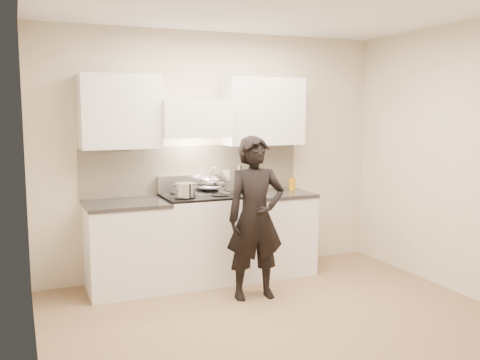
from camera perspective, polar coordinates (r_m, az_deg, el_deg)
name	(u,v)px	position (r m, az deg, el deg)	size (l,w,h in m)	color
ground_plane	(285,324)	(4.80, 4.84, -15.09)	(4.00, 4.00, 0.00)	#83684C
room_shell	(262,138)	(4.75, 2.35, 4.55)	(4.04, 3.54, 2.70)	beige
stove	(199,238)	(5.79, -4.35, -6.19)	(0.76, 0.65, 0.96)	white
counter_right	(269,232)	(6.10, 3.10, -5.61)	(0.92, 0.67, 0.92)	white
counter_left	(127,246)	(5.61, -11.98, -6.93)	(0.82, 0.67, 0.92)	white
wok	(210,182)	(5.88, -3.17, -0.20)	(0.37, 0.45, 0.29)	#B5B7CB
stock_pot	(185,190)	(5.49, -5.91, -1.06)	(0.29, 0.27, 0.14)	#B5B7CB
utensil_crock	(240,183)	(6.09, 0.04, -0.34)	(0.11, 0.11, 0.30)	#B8B8B8
spice_jar	(251,187)	(6.12, 1.20, -0.73)	(0.04, 0.04, 0.10)	orange
oil_glass	(292,184)	(6.27, 5.59, -0.40)	(0.08, 0.08, 0.13)	#B87B08
person	(255,218)	(5.21, 1.66, -4.08)	(0.58, 0.38, 1.60)	black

